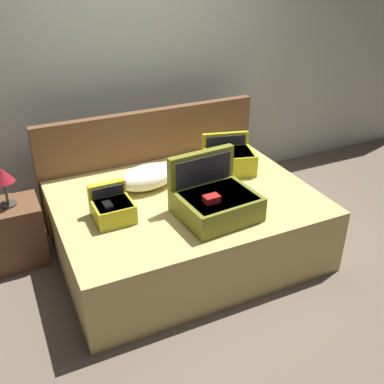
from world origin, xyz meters
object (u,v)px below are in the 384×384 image
hard_case_large (215,200)px  hard_case_small (112,208)px  bed (186,225)px  table_lamp (2,177)px  nightstand (15,233)px  pillow_near_headboard (148,177)px  hard_case_medium (229,159)px

hard_case_large → hard_case_small: hard_case_large is taller
bed → hard_case_small: hard_case_small is taller
table_lamp → nightstand: bearing=153.4°
nightstand → hard_case_large: bearing=-31.5°
bed → pillow_near_headboard: (-0.22, 0.28, 0.37)m
hard_case_medium → hard_case_small: size_ratio=1.67×
hard_case_large → table_lamp: 1.62m
hard_case_medium → table_lamp: 1.86m
pillow_near_headboard → table_lamp: size_ratio=1.59×
bed → nightstand: 1.40m
hard_case_small → nightstand: hard_case_small is taller
hard_case_medium → nightstand: hard_case_medium is taller
pillow_near_headboard → hard_case_large: bearing=-64.5°
hard_case_medium → hard_case_small: (-1.16, -0.34, -0.02)m
pillow_near_headboard → hard_case_medium: bearing=-1.0°
bed → hard_case_medium: size_ratio=4.12×
bed → nightstand: (-1.30, 0.51, -0.01)m
hard_case_small → table_lamp: table_lamp is taller
pillow_near_headboard → table_lamp: table_lamp is taller
hard_case_small → hard_case_medium: bearing=15.8°
pillow_near_headboard → bed: bearing=-52.6°
hard_case_medium → nightstand: (-1.84, 0.24, -0.40)m
hard_case_large → bed: bearing=98.7°
hard_case_medium → table_lamp: hard_case_medium is taller
hard_case_large → hard_case_small: size_ratio=1.97×
hard_case_large → hard_case_small: bearing=154.3°
hard_case_medium → hard_case_small: hard_case_medium is taller
hard_case_small → hard_case_large: bearing=-21.5°
hard_case_medium → nightstand: size_ratio=0.94×
hard_case_small → pillow_near_headboard: (0.41, 0.35, 0.01)m
hard_case_large → nightstand: size_ratio=1.11×
bed → table_lamp: bearing=158.7°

